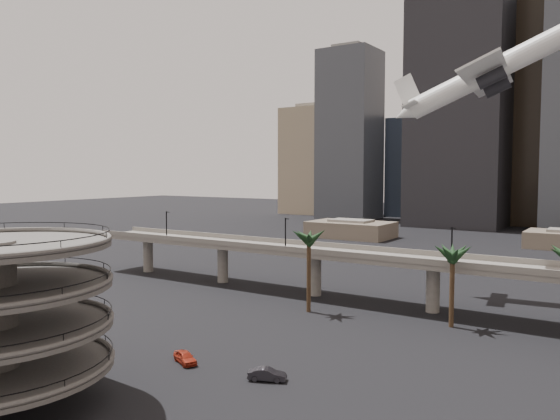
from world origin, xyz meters
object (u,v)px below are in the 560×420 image
Objects in this scene: overpass at (371,261)px; car_b at (267,374)px; airborne_jet at (492,72)px; car_a at (185,357)px.

overpass reaches higher than car_b.
airborne_jet is 70.02m from car_b.
overpass reaches higher than car_a.
airborne_jet reaches higher than overpass.
airborne_jet is at bearing -34.45° from car_b.
overpass is 30.81× the size of car_b.
overpass is at bearing -138.79° from airborne_jet.
car_a reaches higher than car_b.
airborne_jet is 8.70× the size of car_a.
overpass is 3.54× the size of airborne_jet.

